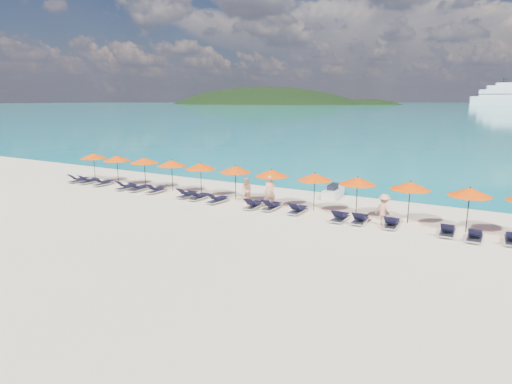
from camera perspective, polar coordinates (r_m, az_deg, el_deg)
The scene contains 36 objects.
ground at distance 22.41m, azimuth -3.85°, elevation -4.41°, with size 1400.00×1400.00×0.00m, color beige.
sea at distance 677.94m, azimuth 29.50°, elevation 10.11°, with size 1600.00×1300.00×0.01m, color #1FA9B2.
headland_main at distance 640.68m, azimuth 0.80°, elevation 8.22°, with size 374.00×242.00×126.50m.
headland_small at distance 601.51m, azimuth 14.46°, elevation 7.86°, with size 162.00×126.00×85.50m.
jetski at distance 28.98m, azimuth 10.25°, elevation -0.01°, with size 1.13×2.53×0.88m.
beachgoer_a at distance 25.58m, azimuth 1.90°, elevation -0.01°, with size 0.72×0.47×1.97m, color tan.
beachgoer_b at distance 26.99m, azimuth -1.27°, elevation 0.22°, with size 0.77×0.45×1.59m, color tan.
beachgoer_c at distance 22.95m, azimuth 16.69°, elevation -2.32°, with size 1.09×0.51×1.69m, color tan.
umbrella_0 at distance 36.51m, azimuth -20.85°, elevation 4.52°, with size 2.10×2.10×2.28m.
umbrella_1 at distance 34.44m, azimuth -18.06°, elevation 4.30°, with size 2.10×2.10×2.28m.
umbrella_2 at distance 32.68m, azimuth -14.67°, elevation 4.11°, with size 2.10×2.10×2.28m.
umbrella_3 at distance 30.82m, azimuth -11.18°, elevation 3.80°, with size 2.10×2.10×2.28m.
umbrella_4 at distance 29.08m, azimuth -7.39°, elevation 3.44°, with size 2.10×2.10×2.28m.
umbrella_5 at distance 27.59m, azimuth -2.76°, elevation 3.06°, with size 2.10×2.10×2.28m.
umbrella_6 at distance 26.14m, azimuth 2.10°, elevation 2.55°, with size 2.10×2.10×2.28m.
umbrella_7 at distance 25.04m, azimuth 7.83°, elevation 2.02°, with size 2.10×2.10×2.28m.
umbrella_8 at distance 24.20m, azimuth 13.39°, elevation 1.45°, with size 2.10×2.10×2.28m.
umbrella_9 at distance 23.64m, azimuth 19.88°, elevation 0.80°, with size 2.10×2.10×2.28m.
umbrella_10 at distance 23.17m, azimuth 26.62°, elevation 0.00°, with size 2.10×2.10×2.28m.
lounger_0 at distance 36.47m, azimuth -22.61°, elevation 1.53°, with size 0.68×1.72×0.66m.
lounger_1 at distance 35.67m, azimuth -21.40°, elevation 1.41°, with size 0.68×1.72×0.66m.
lounger_2 at distance 34.45m, azimuth -19.72°, elevation 1.18°, with size 0.67×1.72×0.66m.
lounger_3 at distance 32.40m, azimuth -16.95°, elevation 0.71°, with size 0.70×1.73×0.66m.
lounger_4 at distance 31.64m, azimuth -15.37°, elevation 0.53°, with size 0.63×1.70×0.66m.
lounger_5 at distance 30.68m, azimuth -13.22°, elevation 0.29°, with size 0.67×1.72×0.66m.
lounger_6 at distance 28.81m, azimuth -9.19°, elevation -0.30°, with size 0.67×1.72×0.66m.
lounger_7 at distance 28.11m, azimuth -7.66°, elevation -0.57°, with size 0.63×1.70×0.66m.
lounger_8 at distance 27.10m, azimuth -5.20°, elevation -0.99°, with size 0.78×1.75×0.66m.
lounger_9 at distance 25.63m, azimuth -0.37°, elevation -1.70°, with size 0.74×1.74×0.66m.
lounger_10 at distance 25.32m, azimuth 2.08°, elevation -1.88°, with size 0.65×1.71×0.66m.
lounger_11 at distance 24.64m, azimuth 5.57°, elevation -2.33°, with size 0.64×1.71×0.66m.
lounger_12 at distance 23.44m, azimuth 11.15°, elevation -3.27°, with size 0.65×1.71×0.66m.
lounger_13 at distance 23.25m, azimuth 13.72°, elevation -3.52°, with size 0.69×1.73×0.66m.
lounger_14 at distance 22.93m, azimuth 17.62°, elevation -3.97°, with size 0.69×1.72×0.66m.
lounger_15 at distance 22.60m, azimuth 24.16°, elevation -4.71°, with size 0.66×1.71×0.66m.
lounger_16 at distance 22.34m, azimuth 27.16°, elevation -5.18°, with size 0.64×1.71×0.66m.
Camera 1 is at (12.02, -17.80, 6.39)m, focal length 30.00 mm.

